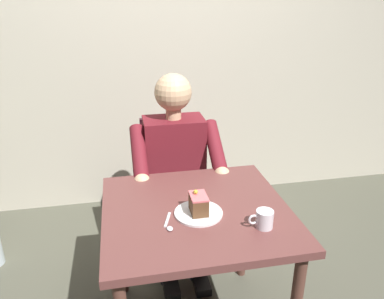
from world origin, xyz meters
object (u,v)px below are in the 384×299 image
cake_slice (199,204)px  dessert_spoon (169,224)px  dining_table (196,226)px  chair (173,180)px  coffee_cup (264,219)px  seated_person (176,171)px

cake_slice → dessert_spoon: bearing=23.1°
dining_table → cake_slice: cake_slice is taller
chair → dining_table: bearing=90.0°
dining_table → coffee_cup: 0.34m
chair → dessert_spoon: size_ratio=6.20×
dining_table → seated_person: size_ratio=0.70×
dining_table → cake_slice: (-0.00, 0.05, 0.15)m
seated_person → dessert_spoon: (0.14, 0.68, 0.09)m
dining_table → seated_person: (0.00, -0.58, 0.01)m
dining_table → chair: 0.76m
coffee_cup → dessert_spoon: 0.40m
dessert_spoon → seated_person: bearing=-101.7°
chair → dessert_spoon: bearing=80.6°
dining_table → chair: size_ratio=0.95×
dessert_spoon → cake_slice: bearing=-156.9°
dessert_spoon → chair: bearing=-99.4°
coffee_cup → cake_slice: bearing=-31.6°
chair → coffee_cup: 1.02m
chair → cake_slice: bearing=90.0°
seated_person → coffee_cup: size_ratio=11.14×
chair → coffee_cup: bearing=104.5°
coffee_cup → seated_person: bearing=-72.5°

